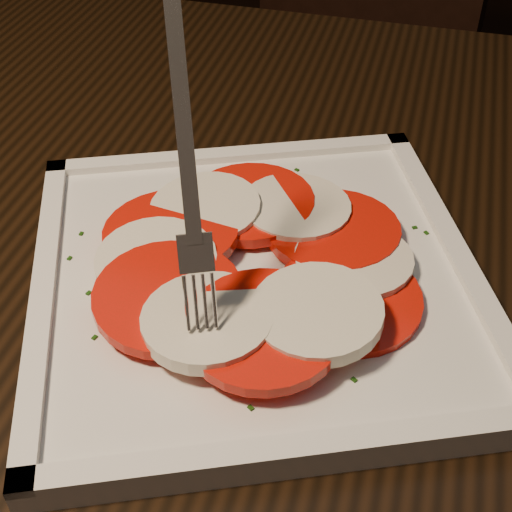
{
  "coord_description": "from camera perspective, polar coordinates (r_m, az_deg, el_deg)",
  "views": [
    {
      "loc": [
        -0.1,
        -0.44,
        1.09
      ],
      "look_at": [
        -0.18,
        -0.1,
        0.78
      ],
      "focal_mm": 50.0,
      "sensor_mm": 36.0,
      "label": 1
    }
  ],
  "objects": [
    {
      "name": "plate",
      "position": [
        0.49,
        -0.0,
        -1.98
      ],
      "size": [
        0.38,
        0.38,
        0.01
      ],
      "primitive_type": "cube",
      "rotation": [
        0.0,
        0.0,
        0.36
      ],
      "color": "white",
      "rests_on": "table"
    },
    {
      "name": "table",
      "position": [
        0.62,
        -2.42,
        -4.32
      ],
      "size": [
        1.24,
        0.85,
        0.75
      ],
      "rotation": [
        0.0,
        0.0,
        -0.05
      ],
      "color": "black",
      "rests_on": "ground"
    },
    {
      "name": "chair",
      "position": [
        1.32,
        6.86,
        16.19
      ],
      "size": [
        0.52,
        0.52,
        0.93
      ],
      "rotation": [
        0.0,
        0.0,
        -0.29
      ],
      "color": "black",
      "rests_on": "ground"
    },
    {
      "name": "fork",
      "position": [
        0.41,
        -5.61,
        7.8
      ],
      "size": [
        0.07,
        0.1,
        0.16
      ],
      "primitive_type": null,
      "rotation": [
        0.0,
        0.0,
        0.37
      ],
      "color": "white",
      "rests_on": "caprese_salad"
    },
    {
      "name": "caprese_salad",
      "position": [
        0.47,
        -0.02,
        -0.36
      ],
      "size": [
        0.25,
        0.24,
        0.03
      ],
      "color": "red",
      "rests_on": "plate"
    }
  ]
}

